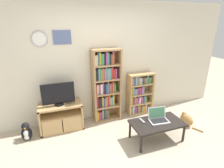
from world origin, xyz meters
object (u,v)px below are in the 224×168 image
(coffee_table, at_px, (157,124))
(cat, at_px, (186,119))
(bookshelf_tall, at_px, (105,85))
(bookshelf_short, at_px, (139,94))
(tv_stand, at_px, (61,117))
(laptop, at_px, (158,118))
(penguin_figurine, at_px, (26,132))
(television, at_px, (58,94))
(remote_near_laptop, at_px, (142,121))

(coffee_table, xyz_separation_m, cat, (0.92, 0.22, -0.21))
(bookshelf_tall, distance_m, bookshelf_short, 0.93)
(tv_stand, bearing_deg, laptop, -28.08)
(tv_stand, xyz_separation_m, coffee_table, (1.69, -0.97, 0.05))
(laptop, bearing_deg, penguin_figurine, 169.18)
(tv_stand, height_order, cat, tv_stand)
(bookshelf_short, xyz_separation_m, cat, (0.74, -0.87, -0.38))
(bookshelf_tall, relative_size, penguin_figurine, 4.44)
(television, bearing_deg, cat, -16.08)
(tv_stand, distance_m, bookshelf_short, 1.88)
(television, distance_m, penguin_figurine, 0.93)
(tv_stand, xyz_separation_m, cat, (2.61, -0.75, -0.16))
(television, height_order, bookshelf_short, television)
(bookshelf_tall, bearing_deg, cat, -27.88)
(remote_near_laptop, relative_size, penguin_figurine, 0.44)
(bookshelf_tall, relative_size, coffee_table, 1.66)
(tv_stand, relative_size, remote_near_laptop, 5.33)
(tv_stand, xyz_separation_m, bookshelf_tall, (1.00, 0.10, 0.55))
(bookshelf_short, xyz_separation_m, remote_near_laptop, (-0.43, -0.96, -0.11))
(remote_near_laptop, bearing_deg, penguin_figurine, -21.61)
(coffee_table, distance_m, laptop, 0.12)
(bookshelf_short, distance_m, laptop, 1.05)
(tv_stand, xyz_separation_m, laptop, (1.73, -0.92, 0.16))
(bookshelf_short, relative_size, penguin_figurine, 2.76)
(cat, bearing_deg, remote_near_laptop, 179.31)
(bookshelf_tall, xyz_separation_m, laptop, (0.74, -1.03, -0.39))
(bookshelf_short, relative_size, cat, 1.90)
(coffee_table, bearing_deg, bookshelf_short, 80.92)
(bookshelf_short, bearing_deg, cat, -49.34)
(tv_stand, xyz_separation_m, penguin_figurine, (-0.68, -0.15, -0.12))
(tv_stand, xyz_separation_m, remote_near_laptop, (1.43, -0.85, 0.11))
(tv_stand, height_order, bookshelf_tall, bookshelf_tall)
(tv_stand, distance_m, cat, 2.72)
(tv_stand, relative_size, bookshelf_tall, 0.53)
(penguin_figurine, bearing_deg, tv_stand, 12.50)
(bookshelf_short, distance_m, coffee_table, 1.12)
(penguin_figurine, bearing_deg, bookshelf_tall, 8.53)
(laptop, relative_size, cat, 0.73)
(remote_near_laptop, distance_m, penguin_figurine, 2.23)
(television, relative_size, bookshelf_tall, 0.39)
(remote_near_laptop, bearing_deg, bookshelf_tall, -68.48)
(television, bearing_deg, coffee_table, -29.92)
(tv_stand, distance_m, remote_near_laptop, 1.67)
(remote_near_laptop, height_order, penguin_figurine, remote_near_laptop)
(laptop, xyz_separation_m, remote_near_laptop, (-0.30, 0.08, -0.05))
(cat, bearing_deg, tv_stand, 158.50)
(penguin_figurine, bearing_deg, television, 13.10)
(coffee_table, bearing_deg, laptop, 47.95)
(bookshelf_tall, bearing_deg, laptop, -54.28)
(remote_near_laptop, height_order, cat, remote_near_laptop)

